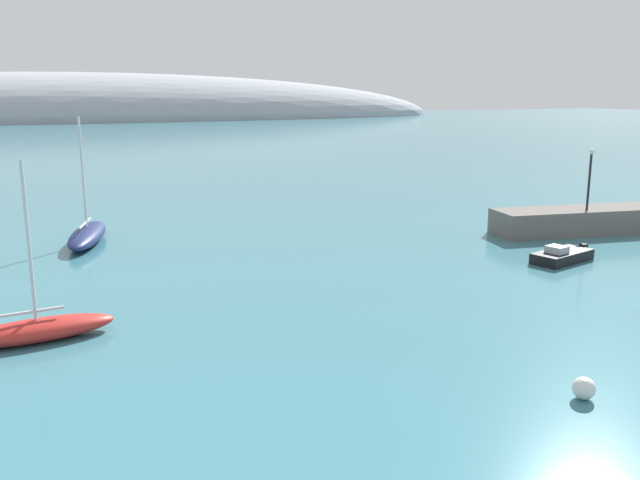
% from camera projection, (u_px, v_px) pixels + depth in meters
% --- Properties ---
extents(breakwater_rocks, '(19.29, 6.77, 1.73)m').
position_uv_depth(breakwater_rocks, '(621.00, 218.00, 47.61)').
color(breakwater_rocks, '#66605B').
rests_on(breakwater_rocks, ground).
extents(distant_ridge, '(285.77, 61.72, 32.68)m').
position_uv_depth(distant_ridge, '(76.00, 120.00, 234.12)').
color(distant_ridge, '#999EA8').
rests_on(distant_ridge, ground).
extents(sailboat_red_near_shore, '(6.10, 2.28, 7.22)m').
position_uv_depth(sailboat_red_near_shore, '(37.00, 329.00, 26.49)').
color(sailboat_red_near_shore, red).
rests_on(sailboat_red_near_shore, water).
extents(sailboat_navy_outer_mooring, '(4.03, 8.26, 8.16)m').
position_uv_depth(sailboat_navy_outer_mooring, '(87.00, 235.00, 43.58)').
color(sailboat_navy_outer_mooring, navy).
rests_on(sailboat_navy_outer_mooring, water).
extents(motorboat_black_foreground, '(4.57, 2.63, 1.02)m').
position_uv_depth(motorboat_black_foreground, '(562.00, 256.00, 38.91)').
color(motorboat_black_foreground, black).
rests_on(motorboat_black_foreground, water).
extents(mooring_buoy_white, '(0.74, 0.74, 0.74)m').
position_uv_depth(mooring_buoy_white, '(584.00, 388.00, 21.49)').
color(mooring_buoy_white, silver).
rests_on(mooring_buoy_white, water).
extents(harbor_lamp_post, '(0.36, 0.36, 4.20)m').
position_uv_depth(harbor_lamp_post, '(590.00, 173.00, 45.30)').
color(harbor_lamp_post, black).
rests_on(harbor_lamp_post, breakwater_rocks).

